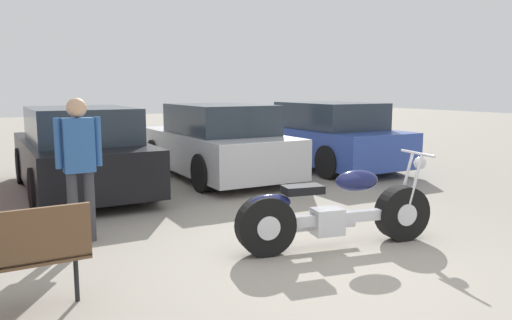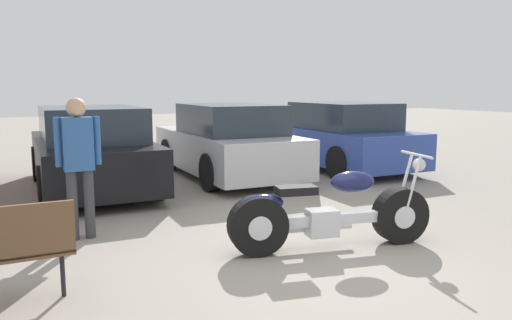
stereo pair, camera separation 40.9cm
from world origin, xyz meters
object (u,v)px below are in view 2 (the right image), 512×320
(parked_car_black, at_px, (91,151))
(parked_car_silver, at_px, (227,143))
(person_standing, at_px, (79,156))
(motorcycle, at_px, (329,214))
(parked_car_blue, at_px, (338,137))

(parked_car_black, xyz_separation_m, parked_car_silver, (2.68, 0.22, 0.00))
(person_standing, bearing_deg, motorcycle, -32.90)
(parked_car_black, bearing_deg, motorcycle, -66.95)
(parked_car_blue, distance_m, person_standing, 6.69)
(parked_car_silver, bearing_deg, motorcycle, -98.65)
(parked_car_black, xyz_separation_m, parked_car_blue, (5.37, 0.17, 0.00))
(parked_car_blue, bearing_deg, person_standing, -151.77)
(parked_car_black, distance_m, parked_car_blue, 5.37)
(parked_car_silver, relative_size, parked_car_blue, 1.00)
(parked_car_black, relative_size, parked_car_blue, 1.00)
(motorcycle, distance_m, parked_car_black, 5.00)
(motorcycle, distance_m, parked_car_silver, 4.87)
(parked_car_black, xyz_separation_m, person_standing, (-0.52, -2.99, 0.31))
(motorcycle, xyz_separation_m, parked_car_silver, (0.73, 4.81, 0.29))
(parked_car_blue, xyz_separation_m, person_standing, (-5.89, -3.16, 0.31))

